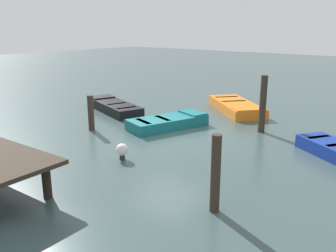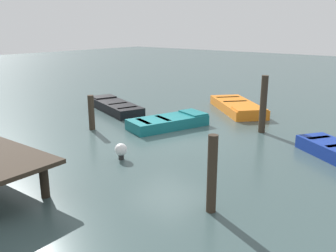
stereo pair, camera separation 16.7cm
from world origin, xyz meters
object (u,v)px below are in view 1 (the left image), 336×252
rowboat_black (114,106)px  mooring_piling_center (263,104)px  rowboat_orange (236,106)px  rowboat_teal (168,122)px  marker_buoy (122,150)px  mooring_piling_near_left (91,113)px  mooring_piling_near_right (216,174)px

rowboat_black → mooring_piling_center: size_ratio=1.81×
rowboat_orange → rowboat_black: (4.36, 3.48, 0.00)m
mooring_piling_center → rowboat_teal: bearing=28.3°
rowboat_teal → marker_buoy: (-1.10, 3.54, 0.07)m
rowboat_orange → mooring_piling_near_left: (2.74, 6.15, 0.44)m
mooring_piling_near_left → marker_buoy: bearing=154.5°
rowboat_teal → rowboat_black: size_ratio=0.87×
mooring_piling_near_right → marker_buoy: mooring_piling_near_right is taller
mooring_piling_near_left → marker_buoy: size_ratio=2.72×
rowboat_orange → rowboat_black: 5.57m
rowboat_teal → mooring_piling_near_right: mooring_piling_near_right is taller
marker_buoy → mooring_piling_near_left: bearing=-25.5°
rowboat_black → marker_buoy: bearing=157.7°
rowboat_teal → mooring_piling_near_left: 2.92m
mooring_piling_center → marker_buoy: mooring_piling_center is taller
mooring_piling_near_right → mooring_piling_center: bearing=-74.0°
rowboat_black → mooring_piling_near_right: bearing=167.8°
mooring_piling_near_right → marker_buoy: (3.70, -0.95, -0.56)m
mooring_piling_near_left → marker_buoy: (-3.13, 1.49, -0.37)m
rowboat_teal → rowboat_black: (3.65, -0.62, -0.00)m
mooring_piling_near_left → mooring_piling_center: bearing=-144.0°
rowboat_teal → mooring_piling_near_left: size_ratio=2.51×
rowboat_black → marker_buoy: 6.32m
rowboat_teal → rowboat_black: 3.70m
rowboat_teal → rowboat_black: same height
rowboat_black → mooring_piling_near_left: size_ratio=2.89×
rowboat_orange → mooring_piling_near_left: mooring_piling_near_left is taller
marker_buoy → rowboat_black: bearing=-41.2°
mooring_piling_center → mooring_piling_near_right: mooring_piling_center is taller
mooring_piling_near_left → mooring_piling_near_right: 7.26m
mooring_piling_near_left → rowboat_orange: bearing=-114.0°
mooring_piling_near_left → mooring_piling_center: 6.29m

